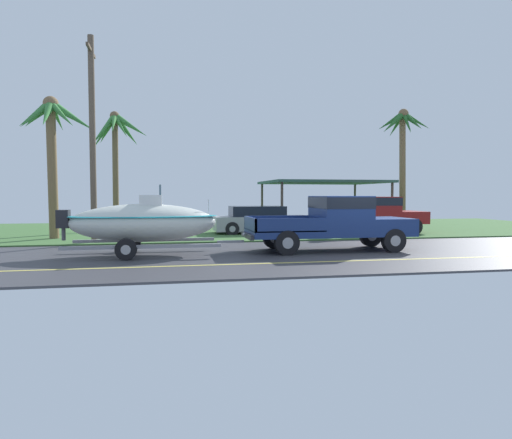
# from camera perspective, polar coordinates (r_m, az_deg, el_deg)

# --- Properties ---
(ground) EXTENTS (36.00, 22.00, 0.11)m
(ground) POSITION_cam_1_polar(r_m,az_deg,el_deg) (23.73, 4.57, -1.63)
(ground) COLOR #38383D
(pickup_truck_towing) EXTENTS (5.89, 2.07, 1.90)m
(pickup_truck_towing) POSITION_cam_1_polar(r_m,az_deg,el_deg) (16.24, 10.29, -0.09)
(pickup_truck_towing) COLOR navy
(pickup_truck_towing) RESTS_ON ground
(boat_on_trailer) EXTENTS (5.87, 2.39, 2.26)m
(boat_on_trailer) POSITION_cam_1_polar(r_m,az_deg,el_deg) (15.14, -13.84, -0.36)
(boat_on_trailer) COLOR gray
(boat_on_trailer) RESTS_ON ground
(parked_pickup_background) EXTENTS (5.48, 2.12, 1.84)m
(parked_pickup_background) POSITION_cam_1_polar(r_m,az_deg,el_deg) (23.44, 14.76, 0.76)
(parked_pickup_background) COLOR maroon
(parked_pickup_background) RESTS_ON ground
(parked_sedan_near) EXTENTS (4.69, 1.90, 1.38)m
(parked_sedan_near) POSITION_cam_1_polar(r_m,az_deg,el_deg) (22.72, 0.55, -0.10)
(parked_sedan_near) COLOR #99999E
(parked_sedan_near) RESTS_ON ground
(carport_awning) EXTENTS (6.76, 5.58, 2.75)m
(carport_awning) POSITION_cam_1_polar(r_m,az_deg,el_deg) (27.49, 8.28, 4.49)
(carport_awning) COLOR #4C4238
(carport_awning) RESTS_ON ground
(palm_tree_near_left) EXTENTS (3.37, 3.15, 6.12)m
(palm_tree_near_left) POSITION_cam_1_polar(r_m,az_deg,el_deg) (21.61, -23.96, 10.18)
(palm_tree_near_left) COLOR brown
(palm_tree_near_left) RESTS_ON ground
(palm_tree_near_right) EXTENTS (3.22, 3.32, 6.34)m
(palm_tree_near_right) POSITION_cam_1_polar(r_m,az_deg,el_deg) (25.78, -17.08, 9.70)
(palm_tree_near_right) COLOR brown
(palm_tree_near_right) RESTS_ON ground
(palm_tree_mid) EXTENTS (3.44, 2.85, 7.02)m
(palm_tree_mid) POSITION_cam_1_polar(r_m,az_deg,el_deg) (29.00, 17.70, 9.53)
(palm_tree_mid) COLOR brown
(palm_tree_mid) RESTS_ON ground
(utility_pole) EXTENTS (0.24, 1.80, 8.16)m
(utility_pole) POSITION_cam_1_polar(r_m,az_deg,el_deg) (19.49, -19.64, 9.67)
(utility_pole) COLOR brown
(utility_pole) RESTS_ON ground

